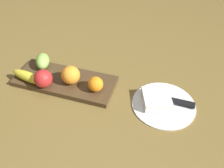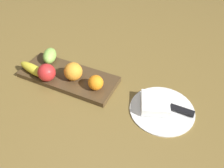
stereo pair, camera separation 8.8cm
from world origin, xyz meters
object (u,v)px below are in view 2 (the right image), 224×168
Objects in this scene: orange_near_banana at (96,83)px; folded_napkin at (155,103)px; banana at (34,70)px; orange_near_apple at (73,71)px; dinner_plate at (162,109)px; knife at (178,109)px; fruit_tray at (68,77)px; grape_bunch at (50,56)px; apple at (47,73)px.

orange_near_banana reaches higher than folded_napkin.
banana is 0.18m from orange_near_apple.
dinner_plate is (-0.55, -0.05, -0.04)m from banana.
knife is (-0.43, -0.02, -0.05)m from orange_near_apple.
fruit_tray is at bearing -11.63° from orange_near_apple.
knife is at bearing -162.78° from dinner_plate.
banana reaches higher than dinner_plate.
banana is at bearing 85.13° from grape_bunch.
grape_bunch is at bearing -14.78° from orange_near_banana.
orange_near_banana is at bearing 173.23° from orange_near_apple.
orange_near_apple reaches higher than grape_bunch.
orange_near_banana is 0.24m from folded_napkin.
orange_near_banana reaches higher than fruit_tray.
orange_near_apple is 0.44m from knife.
grape_bunch is (-0.01, -0.10, 0.01)m from banana.
banana is 0.91× the size of knife.
banana is at bearing -5.21° from apple.
knife is at bearing 176.59° from grape_bunch.
orange_near_apple is at bearing 3.97° from knife.
folded_napkin reaches higher than dinner_plate.
orange_near_apple is at bearing 1.21° from folded_napkin.
folded_napkin is at bearing -178.79° from orange_near_apple.
orange_near_apple is 0.17m from grape_bunch.
folded_napkin is at bearing 11.96° from knife.
folded_napkin is at bearing -175.07° from orange_near_banana.
apple is 0.41× the size of knife.
folded_napkin is (-0.24, -0.02, -0.03)m from orange_near_banana.
orange_near_apple reaches higher than fruit_tray.
apple reaches higher than banana.
folded_napkin is at bearing -164.32° from banana.
fruit_tray is at bearing -135.88° from apple.
orange_near_banana is at bearing 4.37° from dinner_plate.
grape_bunch is (0.13, -0.05, 0.04)m from fruit_tray.
apple is 0.21m from orange_near_banana.
apple is 0.30× the size of dinner_plate.
knife is (-0.08, -0.02, -0.01)m from folded_napkin.
fruit_tray is 6.95× the size of orange_near_banana.
orange_near_banana is (-0.28, -0.03, 0.01)m from banana.
grape_bunch reaches higher than dinner_plate.
grape_bunch is 0.53× the size of knife.
dinner_plate is at bearing -175.63° from orange_near_banana.
banana reaches higher than fruit_tray.
orange_near_apple reaches higher than dinner_plate.
orange_near_banana is 0.28m from grape_bunch.
orange_near_apple is 0.79× the size of grape_bunch.
grape_bunch is 0.55m from dinner_plate.
folded_napkin is 0.09m from knife.
knife is at bearing -176.86° from orange_near_apple.
grape_bunch is at bearing -5.45° from dinner_plate.
apple is 0.45× the size of banana.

